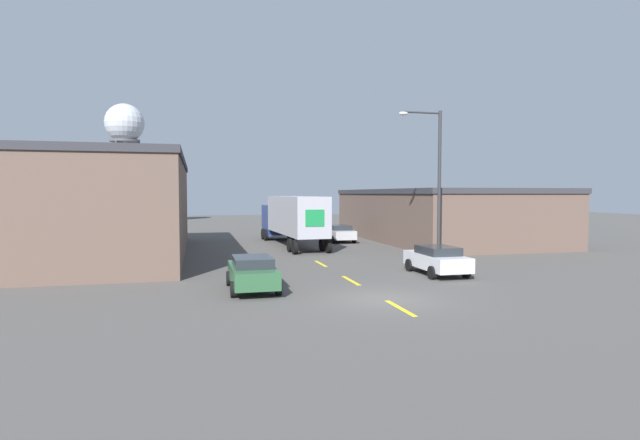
# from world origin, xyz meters

# --- Properties ---
(ground_plane) EXTENTS (160.00, 160.00, 0.00)m
(ground_plane) POSITION_xyz_m (0.00, 0.00, 0.00)
(ground_plane) COLOR #4C4947
(road_centerline) EXTENTS (0.20, 14.59, 0.01)m
(road_centerline) POSITION_xyz_m (0.00, 4.35, 0.00)
(road_centerline) COLOR yellow
(road_centerline) RESTS_ON ground_plane
(warehouse_left) EXTENTS (12.98, 22.79, 6.52)m
(warehouse_left) POSITION_xyz_m (-14.38, 17.51, 3.26)
(warehouse_left) COLOR brown
(warehouse_left) RESTS_ON ground_plane
(warehouse_right) EXTENTS (12.47, 22.37, 4.58)m
(warehouse_right) POSITION_xyz_m (14.12, 22.76, 2.30)
(warehouse_right) COLOR brown
(warehouse_right) RESTS_ON ground_plane
(semi_truck) EXTENTS (3.36, 13.92, 3.98)m
(semi_truck) POSITION_xyz_m (0.29, 21.13, 2.34)
(semi_truck) COLOR navy
(semi_truck) RESTS_ON ground_plane
(parked_car_left_near) EXTENTS (2.05, 4.33, 1.48)m
(parked_car_left_near) POSITION_xyz_m (-4.87, 3.07, 0.79)
(parked_car_left_near) COLOR #2D5B38
(parked_car_left_near) RESTS_ON ground_plane
(parked_car_right_far) EXTENTS (2.05, 4.33, 1.48)m
(parked_car_right_far) POSITION_xyz_m (4.87, 23.07, 0.79)
(parked_car_right_far) COLOR #B2B2B7
(parked_car_right_far) RESTS_ON ground_plane
(parked_car_right_near) EXTENTS (2.05, 4.33, 1.48)m
(parked_car_right_near) POSITION_xyz_m (4.87, 5.01, 0.79)
(parked_car_right_near) COLOR silver
(parked_car_right_near) RESTS_ON ground_plane
(water_tower) EXTENTS (5.23, 5.23, 16.43)m
(water_tower) POSITION_xyz_m (-16.51, 54.58, 13.60)
(water_tower) COLOR #47474C
(water_tower) RESTS_ON ground_plane
(street_lamp) EXTENTS (2.74, 0.32, 9.14)m
(street_lamp) POSITION_xyz_m (6.76, 9.06, 5.25)
(street_lamp) COLOR #2D2D30
(street_lamp) RESTS_ON ground_plane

